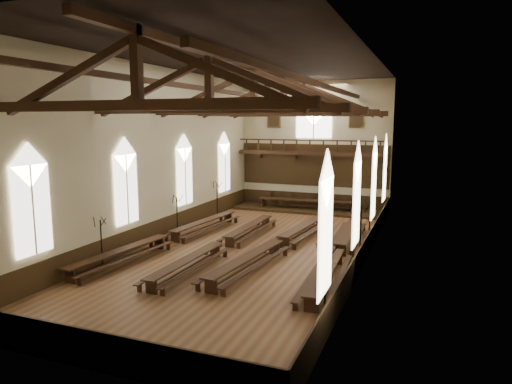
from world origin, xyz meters
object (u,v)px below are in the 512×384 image
Objects in this scene: refectory_row_b at (223,243)px; candelabrum_left_mid at (177,223)px; candelabrum_left_near at (102,252)px; candelabrum_right_far at (369,227)px; candelabrum_right_mid at (360,239)px; refectory_row_d at (338,250)px; refectory_row_c at (280,242)px; candelabrum_left_far at (217,206)px; dais at (307,210)px; candelabrum_right_near at (325,296)px; high_table at (307,201)px; refectory_row_a at (168,237)px.

candelabrum_left_mid reaches higher than refectory_row_b.
refectory_row_b is at bearing 47.31° from candelabrum_left_near.
candelabrum_right_mid is at bearing -90.00° from candelabrum_right_far.
refectory_row_d is 1.65m from candelabrum_right_mid.
refectory_row_c is 9.79m from candelabrum_left_far.
candelabrum_left_near is 12.92m from candelabrum_right_mid.
dais is 4.17× the size of candelabrum_right_near.
refectory_row_d is at bearing -35.13° from candelabrum_left_far.
dais is at bearing 129.68° from candelabrum_right_far.
candelabrum_left_mid reaches higher than high_table.
refectory_row_b is at bearing 138.03° from candelabrum_right_near.
refectory_row_c is at bearing -9.96° from candelabrum_left_mid.
refectory_row_b is at bearing 0.71° from refectory_row_a.
refectory_row_a is 1.04× the size of refectory_row_b.
dais is (-4.70, 11.69, -0.42)m from refectory_row_d.
dais is 17.82m from candelabrum_left_near.
candelabrum_left_near is at bearing -108.11° from dais.
candelabrum_left_far is at bearing -140.97° from dais.
candelabrum_left_mid reaches higher than refectory_row_d.
dais is at bearing 83.72° from refectory_row_b.
candelabrum_right_far is (10.29, 5.74, 0.19)m from refectory_row_a.
candelabrum_left_mid is 0.89× the size of candelabrum_right_mid.
candelabrum_right_near is 11.93m from candelabrum_right_far.
refectory_row_a is 9.46m from refectory_row_d.
candelabrum_right_mid is (10.29, 2.13, 0.33)m from refectory_row_a.
candelabrum_right_mid reaches higher than refectory_row_a.
candelabrum_right_mid is at bearing -61.66° from high_table.
candelabrum_right_far is (0.87, 4.98, 0.19)m from refectory_row_d.
refectory_row_b is 12.48m from high_table.
refectory_row_d is 5.06m from candelabrum_right_far.
candelabrum_left_near is at bearing -108.11° from high_table.
high_table is 3.12× the size of candelabrum_left_mid.
dais is 11.75m from candelabrum_right_mid.
refectory_row_d is 5.69× the size of candelabrum_left_mid.
candelabrum_left_near is 15.08m from candelabrum_right_far.
candelabrum_left_near is (-5.54, -16.92, -0.04)m from high_table.
refectory_row_c is 5.23× the size of candelabrum_right_near.
dais is 19.46m from candelabrum_right_near.
candelabrum_left_near is 12.44m from candelabrum_left_far.
refectory_row_a is 5.17× the size of candelabrum_right_near.
candelabrum_left_far reaches higher than candelabrum_left_near.
refectory_row_d is 12.60m from dais.
high_table is 3.12× the size of candelabrum_left_near.
candelabrum_left_near is at bearing -90.00° from candelabrum_left_far.
refectory_row_c is 7.14m from candelabrum_left_mid.
candelabrum_right_mid is (11.10, 6.60, 0.10)m from candelabrum_left_near.
candelabrum_left_near reaches higher than candelabrum_right_far.
high_table reaches higher than dais.
candelabrum_right_mid reaches higher than candelabrum_left_mid.
refectory_row_b is 12.48m from dais.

